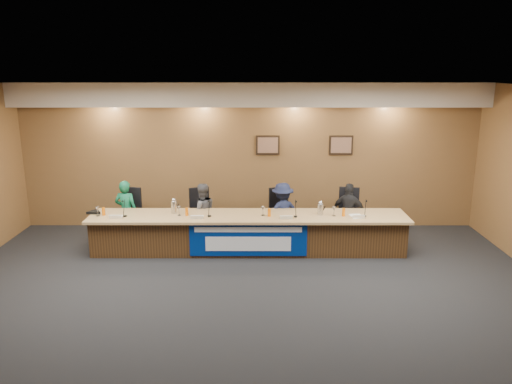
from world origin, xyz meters
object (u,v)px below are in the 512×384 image
at_px(panelist_c, 282,212).
at_px(office_chair_d, 348,218).
at_px(panelist_a, 126,211).
at_px(carafe_left, 174,207).
at_px(panelist_b, 202,213).
at_px(panelist_d, 349,213).
at_px(office_chair_c, 282,218).
at_px(carafe_right, 320,209).
at_px(office_chair_b, 203,217).
at_px(speakerphone, 95,212).
at_px(banner, 248,240).
at_px(dais_body, 249,234).
at_px(office_chair_a, 128,217).

relative_size(panelist_c, office_chair_d, 2.58).
height_order(panelist_a, carafe_left, panelist_a).
relative_size(panelist_a, office_chair_d, 2.69).
xyz_separation_m(panelist_b, panelist_d, (3.01, 0.00, 0.00)).
height_order(office_chair_c, carafe_right, carafe_right).
height_order(office_chair_b, carafe_left, carafe_left).
height_order(office_chair_c, speakerphone, speakerphone).
bearing_deg(banner, office_chair_d, 27.58).
bearing_deg(panelist_b, dais_body, 129.56).
relative_size(office_chair_c, carafe_left, 1.95).
xyz_separation_m(banner, panelist_d, (2.05, 0.97, 0.24)).
xyz_separation_m(dais_body, speakerphone, (-2.99, 0.06, 0.43)).
bearing_deg(panelist_a, office_chair_a, -79.70).
bearing_deg(speakerphone, office_chair_d, 6.74).
bearing_deg(panelist_d, panelist_c, 21.90).
relative_size(panelist_a, carafe_left, 5.26).
xyz_separation_m(panelist_d, office_chair_c, (-1.36, 0.10, -0.14)).
bearing_deg(office_chair_c, dais_body, -154.58).
relative_size(office_chair_a, carafe_left, 1.95).
distance_m(carafe_left, carafe_right, 2.83).
height_order(dais_body, panelist_b, panelist_b).
bearing_deg(panelist_d, office_chair_a, 20.64).
bearing_deg(office_chair_d, carafe_left, -157.03).
relative_size(office_chair_d, speakerphone, 1.50).
xyz_separation_m(panelist_a, office_chair_b, (1.55, 0.10, -0.17)).
distance_m(dais_body, panelist_d, 2.14).
distance_m(banner, carafe_right, 1.51).
distance_m(panelist_d, carafe_left, 3.53).
bearing_deg(office_chair_b, panelist_a, 160.54).
distance_m(banner, panelist_a, 2.71).
xyz_separation_m(carafe_left, carafe_right, (2.83, -0.09, -0.01)).
height_order(panelist_b, carafe_left, panelist_b).
bearing_deg(dais_body, office_chair_d, 17.72).
xyz_separation_m(office_chair_a, speakerphone, (-0.48, -0.60, 0.30)).
xyz_separation_m(dais_body, panelist_d, (2.05, 0.55, 0.27)).
bearing_deg(carafe_left, office_chair_c, 15.58).
relative_size(panelist_b, speakerphone, 3.84).
bearing_deg(panelist_c, panelist_a, -20.35).
bearing_deg(speakerphone, panelist_d, 5.62).
bearing_deg(carafe_left, panelist_a, 155.16).
distance_m(dais_body, banner, 0.42).
height_order(panelist_d, office_chair_d, panelist_d).
xyz_separation_m(office_chair_a, office_chair_c, (3.20, 0.00, 0.00)).
height_order(panelist_b, office_chair_c, panelist_b).
xyz_separation_m(office_chair_c, carafe_left, (-2.13, -0.59, 0.39)).
bearing_deg(office_chair_a, office_chair_c, 13.57).
bearing_deg(panelist_d, panelist_b, 21.90).
distance_m(panelist_a, office_chair_c, 3.21).
bearing_deg(speakerphone, panelist_a, 45.90).
xyz_separation_m(office_chair_c, speakerphone, (-3.68, -0.60, 0.30)).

